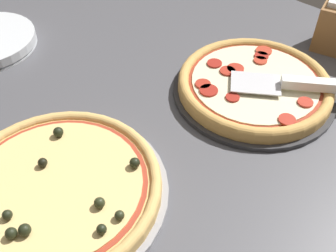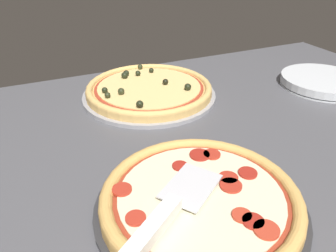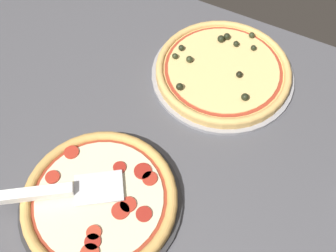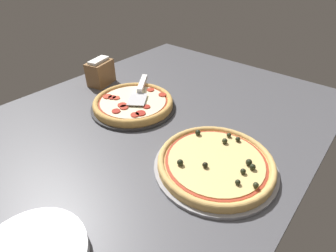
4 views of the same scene
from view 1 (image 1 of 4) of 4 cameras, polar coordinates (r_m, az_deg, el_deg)
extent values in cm
cube|color=#4C4C51|center=(80.93, 2.85, 2.28)|extent=(155.90, 108.61, 3.60)
cylinder|color=#2D2D30|center=(83.82, 12.24, 4.99)|extent=(33.35, 33.35, 1.00)
cylinder|color=tan|center=(82.96, 12.38, 5.73)|extent=(31.35, 31.35, 1.79)
torus|color=tan|center=(82.42, 12.48, 6.21)|extent=(31.35, 31.35, 2.16)
cylinder|color=maroon|center=(82.37, 12.49, 6.25)|extent=(27.25, 27.25, 0.15)
cylinder|color=beige|center=(82.30, 12.50, 6.32)|extent=(25.70, 25.70, 0.40)
cylinder|color=#AD2D1E|center=(83.46, 8.65, 7.90)|extent=(3.25, 3.25, 0.40)
cylinder|color=maroon|center=(85.29, 6.76, 9.02)|extent=(3.18, 3.18, 0.40)
cylinder|color=#AD2D1E|center=(84.39, 9.76, 8.21)|extent=(3.59, 3.59, 0.40)
cylinder|color=#AD2D1E|center=(79.40, 5.10, 6.09)|extent=(3.13, 3.13, 0.40)
cylinder|color=maroon|center=(76.95, 9.36, 4.12)|extent=(2.73, 2.73, 0.40)
cylinder|color=#AD2D1E|center=(79.28, 19.31, 3.27)|extent=(2.98, 2.98, 0.40)
cylinder|color=#B73823|center=(91.06, 13.73, 10.54)|extent=(3.59, 3.59, 0.40)
cylinder|color=#B73823|center=(87.85, 13.26, 9.24)|extent=(2.88, 2.88, 0.40)
cylinder|color=maroon|center=(89.31, 13.40, 9.86)|extent=(3.10, 3.10, 0.40)
cylinder|color=#AD2D1E|center=(74.53, 16.89, 0.89)|extent=(3.15, 3.15, 0.40)
cylinder|color=maroon|center=(77.95, 5.93, 5.16)|extent=(3.68, 3.68, 0.40)
cylinder|color=#939399|center=(66.61, -15.63, -9.37)|extent=(35.70, 35.70, 1.00)
cylinder|color=#DBAD60|center=(65.57, -15.85, -8.68)|extent=(33.56, 33.56, 1.64)
torus|color=#DBAD60|center=(64.94, -15.99, -8.25)|extent=(33.56, 33.56, 1.84)
cylinder|color=#A33823|center=(64.88, -16.00, -8.21)|extent=(29.17, 29.17, 0.15)
cylinder|color=#E5C67A|center=(64.78, -16.02, -8.14)|extent=(27.52, 27.52, 0.40)
sphere|color=black|center=(63.89, -4.85, -5.34)|extent=(1.74, 1.74, 1.74)
sphere|color=black|center=(66.97, -17.74, -5.07)|extent=(1.56, 1.56, 1.56)
sphere|color=#282D19|center=(59.92, -9.91, -10.92)|extent=(1.69, 1.69, 1.69)
sphere|color=black|center=(57.57, -9.62, -14.55)|extent=(1.50, 1.50, 1.50)
sphere|color=black|center=(60.00, -20.09, -13.98)|extent=(1.82, 1.82, 1.82)
sphere|color=black|center=(62.50, -22.30, -11.84)|extent=(1.50, 1.50, 1.50)
sphere|color=black|center=(70.92, -15.64, -0.85)|extent=(1.79, 1.79, 1.79)
sphere|color=#282D19|center=(58.43, -7.05, -12.73)|extent=(1.47, 1.47, 1.47)
sphere|color=black|center=(60.44, -21.82, -14.25)|extent=(1.69, 1.69, 1.69)
cube|color=silver|center=(80.28, 12.58, 6.10)|extent=(11.82, 11.09, 0.24)
cube|color=white|center=(81.99, 21.07, 5.62)|extent=(13.04, 10.10, 2.00)
camera|label=2|loc=(0.93, 41.26, 26.04)|focal=35.00mm
camera|label=3|loc=(1.00, 13.60, 57.90)|focal=42.00mm
camera|label=4|loc=(0.90, -62.79, 25.41)|focal=28.00mm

